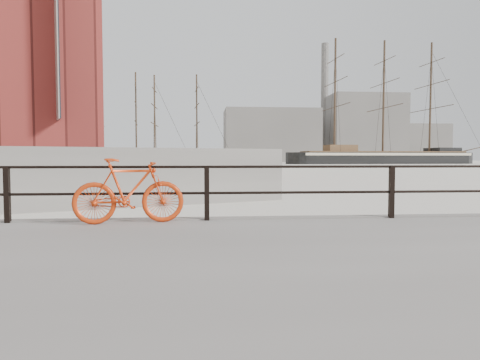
# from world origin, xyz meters

# --- Properties ---
(ground) EXTENTS (400.00, 400.00, 0.00)m
(ground) POSITION_xyz_m (0.00, 0.00, 0.00)
(ground) COLOR white
(ground) RESTS_ON ground
(guardrail) EXTENTS (28.00, 0.10, 1.00)m
(guardrail) POSITION_xyz_m (0.00, -0.15, 0.85)
(guardrail) COLOR black
(guardrail) RESTS_ON promenade
(bicycle) EXTENTS (1.90, 0.57, 1.14)m
(bicycle) POSITION_xyz_m (-4.85, -0.41, 0.92)
(bicycle) COLOR red
(bicycle) RESTS_ON promenade
(barque_black) EXTENTS (55.29, 21.36, 31.08)m
(barque_black) POSITION_xyz_m (40.02, 92.65, 0.00)
(barque_black) COLOR black
(barque_black) RESTS_ON ground
(schooner_mid) EXTENTS (28.39, 14.44, 19.78)m
(schooner_mid) POSITION_xyz_m (-10.96, 82.02, 0.00)
(schooner_mid) COLOR beige
(schooner_mid) RESTS_ON ground
(schooner_left) EXTENTS (24.01, 11.21, 18.16)m
(schooner_left) POSITION_xyz_m (-18.18, 75.89, 0.00)
(schooner_left) COLOR white
(schooner_left) RESTS_ON ground
(industrial_west) EXTENTS (32.00, 18.00, 18.00)m
(industrial_west) POSITION_xyz_m (20.00, 140.00, 9.00)
(industrial_west) COLOR gray
(industrial_west) RESTS_ON ground
(industrial_mid) EXTENTS (26.00, 20.00, 24.00)m
(industrial_mid) POSITION_xyz_m (55.00, 145.00, 12.00)
(industrial_mid) COLOR gray
(industrial_mid) RESTS_ON ground
(industrial_east) EXTENTS (20.00, 16.00, 14.00)m
(industrial_east) POSITION_xyz_m (78.00, 150.00, 7.00)
(industrial_east) COLOR gray
(industrial_east) RESTS_ON ground
(smokestack) EXTENTS (2.80, 2.80, 44.00)m
(smokestack) POSITION_xyz_m (42.00, 150.00, 22.00)
(smokestack) COLOR gray
(smokestack) RESTS_ON ground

